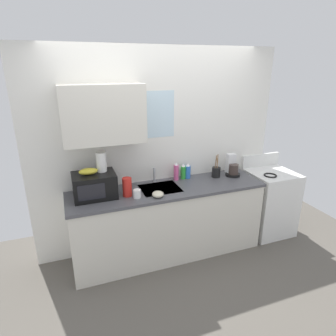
{
  "coord_description": "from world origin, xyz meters",
  "views": [
    {
      "loc": [
        -1.1,
        -2.98,
        2.28
      ],
      "look_at": [
        0.0,
        0.0,
        1.15
      ],
      "focal_mm": 31.02,
      "sensor_mm": 36.0,
      "label": 1
    }
  ],
  "objects": [
    {
      "name": "ground_plane",
      "position": [
        0.0,
        -1.2,
        -0.01
      ],
      "size": [
        5.52,
        4.4,
        0.02
      ],
      "primitive_type": "cube",
      "color": "#59544C"
    },
    {
      "name": "kitchen_wall_assembly",
      "position": [
        -0.12,
        0.31,
        1.35
      ],
      "size": [
        3.12,
        0.42,
        2.5
      ],
      "color": "white",
      "rests_on": "ground"
    },
    {
      "name": "counter_unit",
      "position": [
        -0.0,
        0.0,
        0.46
      ],
      "size": [
        2.35,
        0.63,
        0.9
      ],
      "color": "silver",
      "rests_on": "ground"
    },
    {
      "name": "sink_faucet",
      "position": [
        -0.09,
        0.24,
        0.99
      ],
      "size": [
        0.03,
        0.03,
        0.19
      ],
      "primitive_type": "cylinder",
      "color": "#B2B5BA",
      "rests_on": "counter_unit"
    },
    {
      "name": "stove_range",
      "position": [
        1.52,
        0.0,
        0.46
      ],
      "size": [
        0.6,
        0.6,
        1.08
      ],
      "color": "white",
      "rests_on": "ground"
    },
    {
      "name": "microwave",
      "position": [
        -0.84,
        0.05,
        1.04
      ],
      "size": [
        0.46,
        0.35,
        0.27
      ],
      "color": "black",
      "rests_on": "counter_unit"
    },
    {
      "name": "banana_bunch",
      "position": [
        -0.89,
        0.05,
        1.2
      ],
      "size": [
        0.2,
        0.11,
        0.07
      ],
      "primitive_type": "ellipsoid",
      "color": "gold",
      "rests_on": "microwave"
    },
    {
      "name": "paper_towel_roll",
      "position": [
        -0.74,
        0.1,
        1.28
      ],
      "size": [
        0.11,
        0.11,
        0.22
      ],
      "primitive_type": "cylinder",
      "color": "white",
      "rests_on": "microwave"
    },
    {
      "name": "coffee_maker",
      "position": [
        0.94,
        0.11,
        1.0
      ],
      "size": [
        0.19,
        0.21,
        0.28
      ],
      "color": "black",
      "rests_on": "counter_unit"
    },
    {
      "name": "dish_soap_bottle_pink",
      "position": [
        0.19,
        0.21,
        1.01
      ],
      "size": [
        0.06,
        0.06,
        0.23
      ],
      "color": "#E55999",
      "rests_on": "counter_unit"
    },
    {
      "name": "dish_soap_bottle_green",
      "position": [
        0.29,
        0.21,
        0.99
      ],
      "size": [
        0.06,
        0.06,
        0.2
      ],
      "color": "green",
      "rests_on": "counter_unit"
    },
    {
      "name": "dish_soap_bottle_blue",
      "position": [
        0.35,
        0.21,
        0.99
      ],
      "size": [
        0.07,
        0.07,
        0.2
      ],
      "color": "blue",
      "rests_on": "counter_unit"
    },
    {
      "name": "cereal_canister",
      "position": [
        -0.5,
        -0.05,
        1.01
      ],
      "size": [
        0.1,
        0.1,
        0.21
      ],
      "primitive_type": "cylinder",
      "color": "red",
      "rests_on": "counter_unit"
    },
    {
      "name": "mug_white",
      "position": [
        -0.41,
        -0.14,
        0.95
      ],
      "size": [
        0.08,
        0.08,
        0.09
      ],
      "primitive_type": "cylinder",
      "color": "white",
      "rests_on": "counter_unit"
    },
    {
      "name": "utensil_crock",
      "position": [
        0.71,
        0.12,
        0.97
      ],
      "size": [
        0.11,
        0.11,
        0.3
      ],
      "color": "black",
      "rests_on": "counter_unit"
    },
    {
      "name": "small_bowl",
      "position": [
        -0.19,
        -0.2,
        0.93
      ],
      "size": [
        0.13,
        0.13,
        0.06
      ],
      "primitive_type": "ellipsoid",
      "color": "beige",
      "rests_on": "counter_unit"
    }
  ]
}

